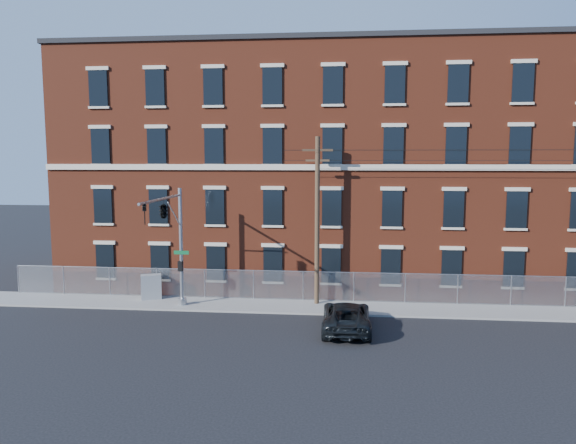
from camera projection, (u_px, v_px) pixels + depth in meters
The scene contains 8 objects.
ground at pixel (272, 334), 27.31m from camera, with size 140.00×140.00×0.00m, color black.
sidewalk at pixel (489, 312), 31.08m from camera, with size 65.00×3.00×0.12m, color gray.
mill_building at pixel (461, 168), 38.94m from camera, with size 55.30×14.32×16.30m.
chain_link_fence at pixel (484, 289), 32.24m from camera, with size 59.06×0.06×1.85m.
traffic_signal_mast at pixel (168, 222), 29.41m from camera, with size 0.90×6.75×7.00m.
utility_pole_near at pixel (317, 218), 32.02m from camera, with size 1.80×0.28×10.00m.
pickup_truck at pixel (346, 316), 27.88m from camera, with size 2.41×5.24×1.46m, color black.
utility_cabinet at pixel (151, 287), 33.57m from camera, with size 1.23×0.61×1.53m, color gray.
Camera 1 is at (3.39, -26.24, 8.88)m, focal length 33.65 mm.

